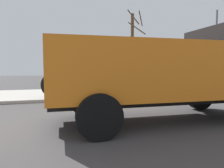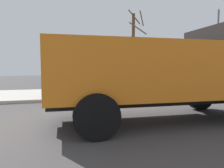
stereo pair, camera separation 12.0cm
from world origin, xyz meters
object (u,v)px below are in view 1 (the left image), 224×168
at_px(street_light_pole, 215,51).
at_px(loose_tire, 53,85).
at_px(stop_sign, 110,69).
at_px(bare_tree, 133,49).
at_px(fire_hydrant, 56,89).
at_px(dump_truck_orange, 170,70).

bearing_deg(street_light_pole, loose_tire, -178.19).
xyz_separation_m(stop_sign, street_light_pole, (7.33, 0.44, 1.15)).
height_order(bare_tree, street_light_pole, bare_tree).
bearing_deg(fire_hydrant, dump_truck_orange, -59.32).
distance_m(fire_hydrant, street_light_pole, 10.39).
relative_size(stop_sign, street_light_pole, 0.41).
relative_size(stop_sign, bare_tree, 0.40).
bearing_deg(street_light_pole, fire_hydrant, 178.70).
height_order(dump_truck_orange, street_light_pole, street_light_pole).
distance_m(loose_tire, dump_truck_orange, 6.29).
xyz_separation_m(dump_truck_orange, bare_tree, (1.79, 7.63, 1.33)).
distance_m(loose_tire, stop_sign, 3.08).
distance_m(stop_sign, street_light_pole, 7.44).
height_order(dump_truck_orange, bare_tree, bare_tree).
relative_size(fire_hydrant, dump_truck_orange, 0.11).
bearing_deg(bare_tree, stop_sign, -132.09).
distance_m(fire_hydrant, bare_tree, 6.01).
bearing_deg(loose_tire, bare_tree, 25.04).
bearing_deg(stop_sign, loose_tire, 177.72).
bearing_deg(dump_truck_orange, street_light_pole, 38.94).
bearing_deg(bare_tree, dump_truck_orange, -103.18).
distance_m(dump_truck_orange, street_light_pole, 8.78).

